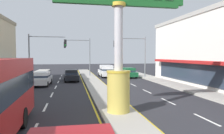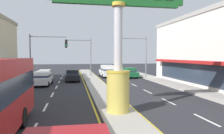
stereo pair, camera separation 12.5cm
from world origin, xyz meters
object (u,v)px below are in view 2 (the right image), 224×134
Objects in this scene: district_sign at (118,47)px; sedan_kerb_right at (72,75)px; suv_far_left_oncoming at (107,71)px; traffic_light_median_far at (82,51)px; traffic_light_left_side at (44,49)px; sedan_near_left_lane at (129,72)px; sedan_far_right_lane at (43,78)px; traffic_light_right_side at (135,50)px.

district_sign reaches higher than sedan_kerb_right.
traffic_light_median_far is at bearing 157.11° from suv_far_left_oncoming.
traffic_light_left_side is 4.99m from sedan_kerb_right.
district_sign is 1.27× the size of traffic_light_left_side.
suv_far_left_oncoming is (9.00, 3.72, -3.26)m from traffic_light_left_side.
district_sign is 20.39m from sedan_near_left_lane.
traffic_light_median_far reaches higher than sedan_far_right_lane.
sedan_near_left_lane is 0.94× the size of suv_far_left_oncoming.
traffic_light_right_side is 1.41× the size of sedan_far_right_lane.
district_sign is 22.24m from traffic_light_median_far.
traffic_light_left_side is (-6.29, 16.83, 0.33)m from district_sign.
sedan_far_right_lane is at bearing -117.51° from traffic_light_median_far.
sedan_far_right_lane is 1.00× the size of sedan_near_left_lane.
traffic_light_median_far is 5.33m from suv_far_left_oncoming.
sedan_kerb_right is at bearing -162.27° from sedan_near_left_lane.
traffic_light_right_side is at bearing -81.13° from sedan_near_left_lane.
sedan_near_left_lane is (-0.28, 1.81, -3.46)m from traffic_light_right_side.
sedan_far_right_lane and sedan_kerb_right have the same top height.
sedan_far_right_lane is 4.77m from sedan_kerb_right.
traffic_light_left_side reaches higher than sedan_far_right_lane.
sedan_near_left_lane and sedan_kerb_right have the same top height.
traffic_light_median_far reaches higher than sedan_near_left_lane.
traffic_light_right_side reaches higher than sedan_near_left_lane.
sedan_kerb_right is at bearing 46.34° from sedan_far_right_lane.
traffic_light_right_side is 3.92m from sedan_near_left_lane.
traffic_light_median_far is 10.93m from sedan_far_right_lane.
suv_far_left_oncoming is (3.92, -1.65, -3.21)m from traffic_light_median_far.
sedan_kerb_right is (-5.42, -4.11, -0.20)m from suv_far_left_oncoming.
traffic_light_left_side is at bearing -157.55° from suv_far_left_oncoming.
traffic_light_median_far reaches higher than sedan_kerb_right.
traffic_light_right_side is 13.52m from sedan_far_right_lane.
sedan_far_right_lane is at bearing -139.07° from suv_far_left_oncoming.
traffic_light_median_far is at bearing 75.37° from sedan_kerb_right.
sedan_near_left_lane is (7.22, -2.97, -3.41)m from traffic_light_median_far.
sedan_kerb_right is (-9.01, -0.98, -3.46)m from traffic_light_right_side.
traffic_light_left_side is at bearing -168.95° from sedan_near_left_lane.
sedan_kerb_right is (-8.72, -2.79, 0.00)m from sedan_near_left_lane.
traffic_light_median_far is 1.41× the size of sedan_far_right_lane.
district_sign is 18.53m from traffic_light_right_side.
district_sign is at bearing -97.51° from suv_far_left_oncoming.
traffic_light_left_side is 1.00× the size of traffic_light_median_far.
traffic_light_left_side is 13.00m from sedan_near_left_lane.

